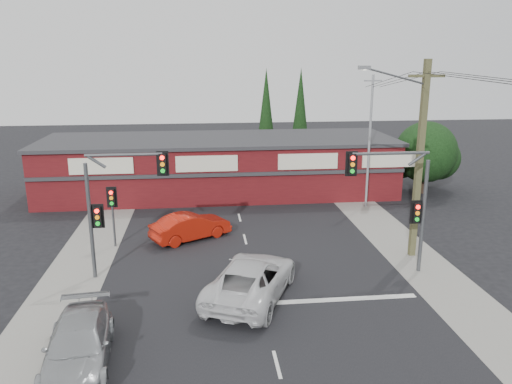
{
  "coord_description": "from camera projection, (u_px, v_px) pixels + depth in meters",
  "views": [
    {
      "loc": [
        -2.33,
        -20.44,
        10.0
      ],
      "look_at": [
        0.27,
        3.0,
        3.68
      ],
      "focal_mm": 35.0,
      "sensor_mm": 36.0,
      "label": 1
    }
  ],
  "objects": [
    {
      "name": "steel_pole",
      "position": [
        370.0,
        140.0,
        33.72
      ],
      "size": [
        1.2,
        0.16,
        9.0
      ],
      "color": "gray",
      "rests_on": "ground"
    },
    {
      "name": "power_lines",
      "position": [
        490.0,
        85.0,
        18.65
      ],
      "size": [
        2.01,
        29.0,
        1.22
      ],
      "color": "black",
      "rests_on": "ground"
    },
    {
      "name": "lane_dashes",
      "position": [
        245.0,
        239.0,
        28.5
      ],
      "size": [
        0.12,
        50.18,
        0.01
      ],
      "color": "silver",
      "rests_on": "ground"
    },
    {
      "name": "stop_line",
      "position": [
        342.0,
        299.0,
        21.39
      ],
      "size": [
        6.5,
        0.35,
        0.01
      ],
      "primitive_type": "cube",
      "color": "silver",
      "rests_on": "ground"
    },
    {
      "name": "pedestal_signal",
      "position": [
        112.0,
        204.0,
        26.84
      ],
      "size": [
        0.55,
        0.27,
        3.38
      ],
      "color": "#47494C",
      "rests_on": "ground"
    },
    {
      "name": "road_strip",
      "position": [
        247.0,
        248.0,
        27.26
      ],
      "size": [
        14.0,
        70.0,
        0.01
      ],
      "primitive_type": "cube",
      "color": "black",
      "rests_on": "ground"
    },
    {
      "name": "verge_right",
      "position": [
        397.0,
        241.0,
        28.16
      ],
      "size": [
        3.0,
        70.0,
        0.02
      ],
      "primitive_type": "cube",
      "color": "gray",
      "rests_on": "ground"
    },
    {
      "name": "traffic_mast_right",
      "position": [
        402.0,
        193.0,
        23.13
      ],
      "size": [
        3.96,
        0.27,
        5.97
      ],
      "color": "#47494C",
      "rests_on": "ground"
    },
    {
      "name": "white_suv",
      "position": [
        251.0,
        279.0,
        21.41
      ],
      "size": [
        5.04,
        6.78,
        1.71
      ],
      "primitive_type": "imported",
      "rotation": [
        0.0,
        0.0,
        2.74
      ],
      "color": "silver",
      "rests_on": "ground"
    },
    {
      "name": "verge_left",
      "position": [
        87.0,
        254.0,
        26.36
      ],
      "size": [
        3.0,
        70.0,
        0.02
      ],
      "primitive_type": "cube",
      "color": "gray",
      "rests_on": "ground"
    },
    {
      "name": "traffic_mast_left",
      "position": [
        112.0,
        197.0,
        22.69
      ],
      "size": [
        3.77,
        0.27,
        5.97
      ],
      "color": "#47494C",
      "rests_on": "ground"
    },
    {
      "name": "utility_pole",
      "position": [
        417.0,
        154.0,
        24.82
      ],
      "size": [
        4.38,
        0.59,
        10.0
      ],
      "color": "brown",
      "rests_on": "ground"
    },
    {
      "name": "silver_suv",
      "position": [
        79.0,
        345.0,
        16.64
      ],
      "size": [
        2.57,
        5.32,
        1.49
      ],
      "primitive_type": "imported",
      "rotation": [
        0.0,
        0.0,
        0.09
      ],
      "color": "#A3A7A9",
      "rests_on": "ground"
    },
    {
      "name": "tree_cluster",
      "position": [
        425.0,
        155.0,
        38.1
      ],
      "size": [
        5.9,
        5.1,
        5.5
      ],
      "color": "#2D2116",
      "rests_on": "ground"
    },
    {
      "name": "conifer_far",
      "position": [
        300.0,
        108.0,
        46.75
      ],
      "size": [
        1.8,
        1.8,
        9.25
      ],
      "color": "#2D2116",
      "rests_on": "ground"
    },
    {
      "name": "red_sedan",
      "position": [
        191.0,
        226.0,
        28.39
      ],
      "size": [
        4.78,
        3.68,
        1.51
      ],
      "primitive_type": "imported",
      "rotation": [
        0.0,
        0.0,
        2.09
      ],
      "color": "#B51A0B",
      "rests_on": "ground"
    },
    {
      "name": "shop_building",
      "position": [
        220.0,
        165.0,
        38.11
      ],
      "size": [
        27.3,
        8.4,
        4.22
      ],
      "color": "#4A0E12",
      "rests_on": "ground"
    },
    {
      "name": "ground",
      "position": [
        257.0,
        288.0,
        22.46
      ],
      "size": [
        120.0,
        120.0,
        0.0
      ],
      "primitive_type": "plane",
      "color": "black",
      "rests_on": "ground"
    },
    {
      "name": "conifer_near",
      "position": [
        266.0,
        111.0,
        44.46
      ],
      "size": [
        1.8,
        1.8,
        9.25
      ],
      "color": "#2D2116",
      "rests_on": "ground"
    }
  ]
}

